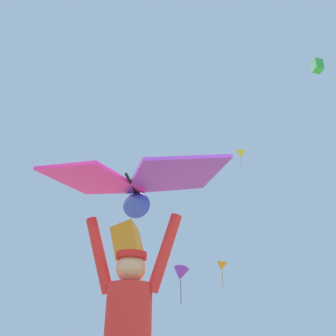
{
  "coord_description": "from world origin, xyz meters",
  "views": [
    {
      "loc": [
        0.34,
        -2.7,
        0.95
      ],
      "look_at": [
        -0.34,
        2.0,
        3.42
      ],
      "focal_mm": 36.92,
      "sensor_mm": 36.0,
      "label": 1
    }
  ],
  "objects_px": {
    "distant_kite_black_mid_left": "(120,248)",
    "marker_flag": "(125,304)",
    "held_stunt_kite": "(133,184)",
    "distant_kite_orange_mid_right": "(222,266)",
    "distant_kite_purple_overhead_distant": "(181,274)",
    "distant_kite_green_far_center": "(317,66)",
    "distant_kite_yellow_high_right": "(241,154)",
    "distant_kite_orange_low_left": "(128,244)"
  },
  "relations": [
    {
      "from": "distant_kite_purple_overhead_distant",
      "to": "marker_flag",
      "type": "relative_size",
      "value": 1.47
    },
    {
      "from": "distant_kite_purple_overhead_distant",
      "to": "distant_kite_green_far_center",
      "type": "distance_m",
      "value": 18.45
    },
    {
      "from": "distant_kite_black_mid_left",
      "to": "marker_flag",
      "type": "xyz_separation_m",
      "value": [
        2.9,
        -9.43,
        -3.68
      ]
    },
    {
      "from": "distant_kite_green_far_center",
      "to": "distant_kite_black_mid_left",
      "type": "height_order",
      "value": "distant_kite_green_far_center"
    },
    {
      "from": "distant_kite_orange_low_left",
      "to": "distant_kite_black_mid_left",
      "type": "xyz_separation_m",
      "value": [
        -1.95,
        5.88,
        1.42
      ]
    },
    {
      "from": "held_stunt_kite",
      "to": "distant_kite_orange_low_left",
      "type": "bearing_deg",
      "value": 105.01
    },
    {
      "from": "distant_kite_green_far_center",
      "to": "distant_kite_orange_mid_right",
      "type": "relative_size",
      "value": 0.41
    },
    {
      "from": "distant_kite_orange_mid_right",
      "to": "distant_kite_green_far_center",
      "type": "bearing_deg",
      "value": -64.74
    },
    {
      "from": "held_stunt_kite",
      "to": "distant_kite_yellow_high_right",
      "type": "relative_size",
      "value": 0.78
    },
    {
      "from": "distant_kite_green_far_center",
      "to": "distant_kite_yellow_high_right",
      "type": "relative_size",
      "value": 0.45
    },
    {
      "from": "distant_kite_purple_overhead_distant",
      "to": "distant_kite_green_far_center",
      "type": "height_order",
      "value": "distant_kite_green_far_center"
    },
    {
      "from": "distant_kite_purple_overhead_distant",
      "to": "distant_kite_black_mid_left",
      "type": "bearing_deg",
      "value": -98.77
    },
    {
      "from": "held_stunt_kite",
      "to": "distant_kite_yellow_high_right",
      "type": "bearing_deg",
      "value": 82.89
    },
    {
      "from": "distant_kite_yellow_high_right",
      "to": "distant_kite_black_mid_left",
      "type": "bearing_deg",
      "value": -114.98
    },
    {
      "from": "marker_flag",
      "to": "distant_kite_orange_mid_right",
      "type": "bearing_deg",
      "value": 84.85
    },
    {
      "from": "distant_kite_green_far_center",
      "to": "marker_flag",
      "type": "bearing_deg",
      "value": -131.1
    },
    {
      "from": "distant_kite_black_mid_left",
      "to": "distant_kite_purple_overhead_distant",
      "type": "bearing_deg",
      "value": 81.23
    },
    {
      "from": "distant_kite_purple_overhead_distant",
      "to": "distant_kite_orange_mid_right",
      "type": "xyz_separation_m",
      "value": [
        3.38,
        4.24,
        1.41
      ]
    },
    {
      "from": "held_stunt_kite",
      "to": "marker_flag",
      "type": "bearing_deg",
      "value": 105.0
    },
    {
      "from": "distant_kite_purple_overhead_distant",
      "to": "marker_flag",
      "type": "height_order",
      "value": "distant_kite_purple_overhead_distant"
    },
    {
      "from": "distant_kite_green_far_center",
      "to": "marker_flag",
      "type": "height_order",
      "value": "distant_kite_green_far_center"
    },
    {
      "from": "held_stunt_kite",
      "to": "distant_kite_orange_mid_right",
      "type": "relative_size",
      "value": 0.7
    },
    {
      "from": "held_stunt_kite",
      "to": "distant_kite_orange_low_left",
      "type": "xyz_separation_m",
      "value": [
        -2.27,
        8.45,
        1.84
      ]
    },
    {
      "from": "held_stunt_kite",
      "to": "distant_kite_purple_overhead_distant",
      "type": "height_order",
      "value": "distant_kite_purple_overhead_distant"
    },
    {
      "from": "distant_kite_purple_overhead_distant",
      "to": "distant_kite_yellow_high_right",
      "type": "height_order",
      "value": "distant_kite_yellow_high_right"
    },
    {
      "from": "distant_kite_black_mid_left",
      "to": "held_stunt_kite",
      "type": "bearing_deg",
      "value": -73.61
    },
    {
      "from": "distant_kite_green_far_center",
      "to": "distant_kite_yellow_high_right",
      "type": "bearing_deg",
      "value": 103.64
    },
    {
      "from": "distant_kite_orange_low_left",
      "to": "marker_flag",
      "type": "height_order",
      "value": "distant_kite_orange_low_left"
    },
    {
      "from": "distant_kite_black_mid_left",
      "to": "distant_kite_orange_low_left",
      "type": "bearing_deg",
      "value": -71.68
    },
    {
      "from": "distant_kite_orange_mid_right",
      "to": "distant_kite_yellow_high_right",
      "type": "height_order",
      "value": "distant_kite_yellow_high_right"
    },
    {
      "from": "distant_kite_orange_mid_right",
      "to": "marker_flag",
      "type": "bearing_deg",
      "value": -95.15
    },
    {
      "from": "distant_kite_purple_overhead_distant",
      "to": "distant_kite_black_mid_left",
      "type": "relative_size",
      "value": 5.63
    },
    {
      "from": "distant_kite_yellow_high_right",
      "to": "held_stunt_kite",
      "type": "bearing_deg",
      "value": -97.11
    },
    {
      "from": "held_stunt_kite",
      "to": "distant_kite_yellow_high_right",
      "type": "height_order",
      "value": "distant_kite_yellow_high_right"
    },
    {
      "from": "distant_kite_orange_low_left",
      "to": "distant_kite_orange_mid_right",
      "type": "xyz_separation_m",
      "value": [
        3.24,
        21.86,
        3.65
      ]
    },
    {
      "from": "distant_kite_black_mid_left",
      "to": "distant_kite_green_far_center",
      "type": "bearing_deg",
      "value": 5.61
    },
    {
      "from": "distant_kite_black_mid_left",
      "to": "marker_flag",
      "type": "relative_size",
      "value": 0.26
    },
    {
      "from": "distant_kite_orange_mid_right",
      "to": "distant_kite_yellow_high_right",
      "type": "distance_m",
      "value": 13.05
    },
    {
      "from": "held_stunt_kite",
      "to": "distant_kite_purple_overhead_distant",
      "type": "relative_size",
      "value": 0.57
    },
    {
      "from": "distant_kite_green_far_center",
      "to": "distant_kite_yellow_high_right",
      "type": "xyz_separation_m",
      "value": [
        -3.98,
        16.38,
        2.96
      ]
    },
    {
      "from": "distant_kite_orange_mid_right",
      "to": "held_stunt_kite",
      "type": "bearing_deg",
      "value": -91.85
    },
    {
      "from": "distant_kite_orange_low_left",
      "to": "distant_kite_green_far_center",
      "type": "bearing_deg",
      "value": 34.71
    }
  ]
}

